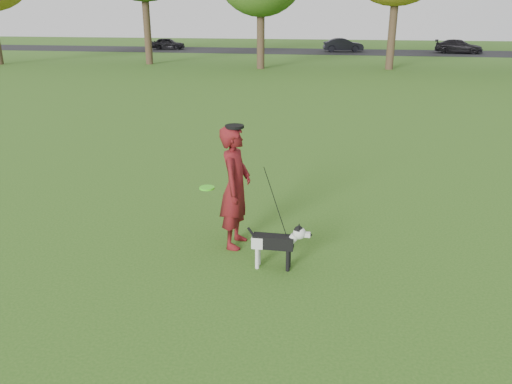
% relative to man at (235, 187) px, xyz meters
% --- Properties ---
extents(ground, '(120.00, 120.00, 0.00)m').
position_rel_man_xyz_m(ground, '(0.23, -0.51, -0.96)').
color(ground, '#285116').
rests_on(ground, ground).
extents(road, '(120.00, 7.00, 0.02)m').
position_rel_man_xyz_m(road, '(0.23, 39.49, -0.95)').
color(road, black).
rests_on(road, ground).
extents(man, '(0.50, 0.72, 1.91)m').
position_rel_man_xyz_m(man, '(0.00, 0.00, 0.00)').
color(man, '#540C19').
rests_on(man, ground).
extents(dog, '(0.92, 0.18, 0.70)m').
position_rel_man_xyz_m(dog, '(0.75, -0.65, -0.53)').
color(dog, black).
rests_on(dog, ground).
extents(car_left, '(3.23, 1.57, 1.06)m').
position_rel_man_xyz_m(car_left, '(-14.99, 39.49, -0.41)').
color(car_left, black).
rests_on(car_left, road).
extents(car_mid, '(3.62, 1.64, 1.15)m').
position_rel_man_xyz_m(car_mid, '(1.23, 39.49, -0.36)').
color(car_mid, black).
rests_on(car_mid, road).
extents(car_right, '(4.11, 2.23, 1.13)m').
position_rel_man_xyz_m(car_right, '(10.95, 39.49, -0.37)').
color(car_right, black).
rests_on(car_right, road).
extents(man_held_items, '(1.41, 0.80, 1.45)m').
position_rel_man_xyz_m(man_held_items, '(0.65, -0.35, -0.04)').
color(man_held_items, '#3FDF1C').
rests_on(man_held_items, ground).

